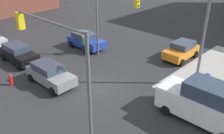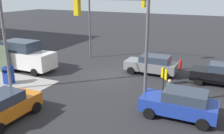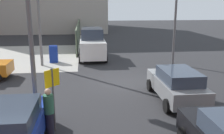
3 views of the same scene
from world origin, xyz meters
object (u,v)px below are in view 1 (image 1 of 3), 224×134
object	(u,v)px
fire_hydrant	(11,79)
pedestrian_crossing	(83,44)
traffic_signal_se_corner	(57,56)
street_lamp_corner	(201,25)
sedan_gray	(50,74)
van_white_delivery	(205,103)
traffic_signal_nw_corner	(112,11)
mailbox_blue	(205,83)
coupe_black	(18,53)
hatchback_orange	(181,50)
sedan_blue	(86,40)

from	to	relation	value
fire_hydrant	pedestrian_crossing	world-z (taller)	pedestrian_crossing
traffic_signal_se_corner	street_lamp_corner	world-z (taller)	street_lamp_corner
sedan_gray	van_white_delivery	size ratio (longest dim) A/B	0.80
traffic_signal_nw_corner	mailbox_blue	xyz separation A→B (m)	(8.84, 0.50, -3.83)
coupe_black	mailbox_blue	bearing A→B (deg)	24.27
hatchback_orange	van_white_delivery	xyz separation A→B (m)	(5.69, -7.47, 0.44)
fire_hydrant	traffic_signal_nw_corner	bearing A→B (deg)	74.83
traffic_signal_nw_corner	traffic_signal_se_corner	distance (m)	10.20
mailbox_blue	sedan_gray	bearing A→B (deg)	-142.95
hatchback_orange	sedan_blue	bearing A→B (deg)	-152.64
traffic_signal_se_corner	coupe_black	xyz separation A→B (m)	(-10.71, 2.85, -3.82)
sedan_blue	coupe_black	bearing A→B (deg)	-106.22
hatchback_orange	coupe_black	size ratio (longest dim) A/B	0.90
hatchback_orange	fire_hydrant	bearing A→B (deg)	-117.09
street_lamp_corner	pedestrian_crossing	xyz separation A→B (m)	(-10.80, -1.69, -3.77)
sedan_gray	hatchback_orange	xyz separation A→B (m)	(4.91, 11.22, -0.00)
street_lamp_corner	pedestrian_crossing	world-z (taller)	street_lamp_corner
street_lamp_corner	fire_hydrant	world-z (taller)	street_lamp_corner
mailbox_blue	fire_hydrant	distance (m)	14.50
sedan_gray	coupe_black	distance (m)	5.55
traffic_signal_nw_corner	coupe_black	world-z (taller)	traffic_signal_nw_corner
hatchback_orange	van_white_delivery	size ratio (longest dim) A/B	0.72
street_lamp_corner	sedan_gray	size ratio (longest dim) A/B	1.84
street_lamp_corner	mailbox_blue	size ratio (longest dim) A/B	5.59
street_lamp_corner	fire_hydrant	size ratio (longest dim) A/B	8.51
mailbox_blue	traffic_signal_se_corner	bearing A→B (deg)	-113.07
coupe_black	hatchback_orange	bearing A→B (deg)	46.27
sedan_blue	van_white_delivery	xyz separation A→B (m)	(14.25, -3.04, 0.44)
traffic_signal_nw_corner	traffic_signal_se_corner	bearing A→B (deg)	-61.95
mailbox_blue	van_white_delivery	size ratio (longest dim) A/B	0.26
street_lamp_corner	fire_hydrant	xyz separation A→B (m)	(-10.00, -9.69, -4.22)
fire_hydrant	coupe_black	size ratio (longest dim) A/B	0.22
traffic_signal_se_corner	sedan_gray	size ratio (longest dim) A/B	1.50
fire_hydrant	sedan_gray	size ratio (longest dim) A/B	0.22
sedan_gray	pedestrian_crossing	bearing A→B (deg)	115.79
sedan_gray	traffic_signal_nw_corner	bearing A→B (deg)	86.67
sedan_gray	van_white_delivery	bearing A→B (deg)	19.52
mailbox_blue	van_white_delivery	xyz separation A→B (m)	(1.38, -3.20, 0.52)
van_white_delivery	mailbox_blue	bearing A→B (deg)	113.39
traffic_signal_nw_corner	street_lamp_corner	xyz separation A→B (m)	(7.65, 0.99, 0.10)
traffic_signal_se_corner	traffic_signal_nw_corner	bearing A→B (deg)	118.05
traffic_signal_nw_corner	coupe_black	xyz separation A→B (m)	(-5.91, -6.15, -3.75)
traffic_signal_nw_corner	hatchback_orange	size ratio (longest dim) A/B	1.67
traffic_signal_nw_corner	coupe_black	bearing A→B (deg)	-133.87
fire_hydrant	van_white_delivery	distance (m)	13.96
traffic_signal_se_corner	van_white_delivery	bearing A→B (deg)	49.25
fire_hydrant	hatchback_orange	bearing A→B (deg)	62.91
coupe_black	pedestrian_crossing	world-z (taller)	pedestrian_crossing
van_white_delivery	sedan_blue	bearing A→B (deg)	167.96
pedestrian_crossing	van_white_delivery	bearing A→B (deg)	-143.41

